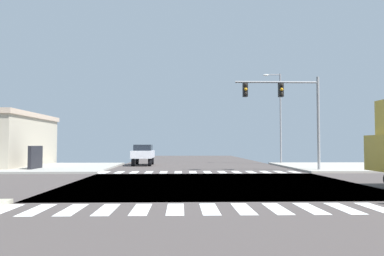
{
  "coord_description": "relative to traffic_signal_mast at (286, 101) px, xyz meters",
  "views": [
    {
      "loc": [
        -1.6,
        -18.3,
        1.89
      ],
      "look_at": [
        -0.73,
        9.69,
        3.14
      ],
      "focal_mm": 34.89,
      "sensor_mm": 36.0,
      "label": 1
    }
  ],
  "objects": [
    {
      "name": "ground",
      "position": [
        -5.89,
        -7.69,
        -4.96
      ],
      "size": [
        90.0,
        90.0,
        0.05
      ],
      "color": "#443D3B"
    },
    {
      "name": "sidewalk_corner_ne",
      "position": [
        7.11,
        4.31,
        -4.86
      ],
      "size": [
        12.0,
        12.0,
        0.14
      ],
      "color": "#A09B91",
      "rests_on": "ground"
    },
    {
      "name": "sidewalk_corner_nw",
      "position": [
        -18.89,
        4.31,
        -4.86
      ],
      "size": [
        12.0,
        12.0,
        0.14
      ],
      "color": "#9A9890",
      "rests_on": "ground"
    },
    {
      "name": "crosswalk_near",
      "position": [
        -6.14,
        -14.99,
        -4.93
      ],
      "size": [
        13.5,
        2.0,
        0.01
      ],
      "color": "white",
      "rests_on": "ground"
    },
    {
      "name": "crosswalk_far",
      "position": [
        -6.14,
        -0.39,
        -4.93
      ],
      "size": [
        13.5,
        2.0,
        0.01
      ],
      "color": "white",
      "rests_on": "ground"
    },
    {
      "name": "traffic_signal_mast",
      "position": [
        0.0,
        0.0,
        0.0
      ],
      "size": [
        6.0,
        0.55,
        6.71
      ],
      "color": "gray",
      "rests_on": "ground"
    },
    {
      "name": "street_lamp",
      "position": [
        2.0,
        9.78,
        0.27
      ],
      "size": [
        1.78,
        0.32,
        8.8
      ],
      "color": "gray",
      "rests_on": "ground"
    },
    {
      "name": "sedan_trailing_4",
      "position": [
        -10.89,
        8.19,
        -3.82
      ],
      "size": [
        1.8,
        4.3,
        1.88
      ],
      "rotation": [
        0.0,
        0.0,
        3.14
      ],
      "color": "black",
      "rests_on": "ground"
    }
  ]
}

